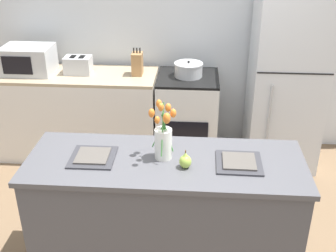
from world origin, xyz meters
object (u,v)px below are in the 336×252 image
Objects in this scene: refrigerator at (286,83)px; microwave at (28,60)px; toaster at (78,65)px; cooking_pot at (188,70)px; stove_range at (187,118)px; flower_vase at (163,138)px; knife_block at (137,64)px; plate_setting_right at (239,162)px; plate_setting_left at (93,157)px; pear_figurine at (185,161)px.

refrigerator is 3.58× the size of microwave.
toaster is 1.00× the size of cooking_pot.
stove_range is 1.87× the size of microwave.
stove_range is at bearing -0.94° from toaster.
knife_block is at bearing 103.70° from flower_vase.
flower_vase reaches higher than toaster.
knife_block is at bearing 0.58° from toaster.
refrigerator is at bearing -0.48° from toaster.
microwave is (-1.59, -0.01, 0.07)m from cooking_pot.
plate_setting_right is at bearing -4.53° from flower_vase.
flower_vase is at bearing 175.47° from plate_setting_right.
refrigerator is at bearing -0.91° from knife_block.
cooking_pot reaches higher than plate_setting_left.
pear_figurine is at bearing -118.66° from refrigerator.
plate_setting_right is at bearing -77.06° from stove_range.
plate_setting_left is at bearing -175.19° from flower_vase.
stove_range is at bearing 102.94° from plate_setting_right.
plate_setting_right is 1.04× the size of toaster.
knife_block is (-1.45, 0.02, 0.15)m from refrigerator.
cooking_pot is at bearing 85.81° from flower_vase.
stove_range is at bearing -97.99° from cooking_pot.
plate_setting_left is at bearing 180.00° from plate_setting_right.
plate_setting_right reaches higher than stove_range.
plate_setting_left and plate_setting_right have the same top height.
plate_setting_right is at bearing 0.00° from plate_setting_left.
pear_figurine reaches higher than plate_setting_right.
knife_block is (-0.87, 1.63, 0.09)m from plate_setting_right.
toaster is 1.10m from cooking_pot.
cooking_pot reaches higher than pear_figurine.
flower_vase is 0.88× the size of microwave.
flower_vase is 2.15m from microwave.
toaster is at bearing 179.06° from stove_range.
cooking_pot reaches higher than plate_setting_right.
cooking_pot is at bearing 102.82° from plate_setting_right.
microwave is at bearing 133.20° from flower_vase.
flower_vase is 0.21m from pear_figurine.
stove_range is 0.52× the size of refrigerator.
microwave is at bearing 140.60° from plate_setting_right.
cooking_pot is at bearing -1.60° from knife_block.
refrigerator is 2.54m from microwave.
knife_block is (-0.53, 1.70, 0.06)m from pear_figurine.
flower_vase is 1.45× the size of plate_setting_right.
plate_setting_left is (-0.46, -0.04, -0.14)m from flower_vase.
pear_figurine is 0.44× the size of toaster.
stove_range is 3.19× the size of cooking_pot.
plate_setting_left is at bearing 173.22° from pear_figurine.
stove_range is at bearing 70.50° from plate_setting_left.
flower_vase is at bearing -58.29° from toaster.
microwave reaches higher than toaster.
stove_range is 7.22× the size of pear_figurine.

